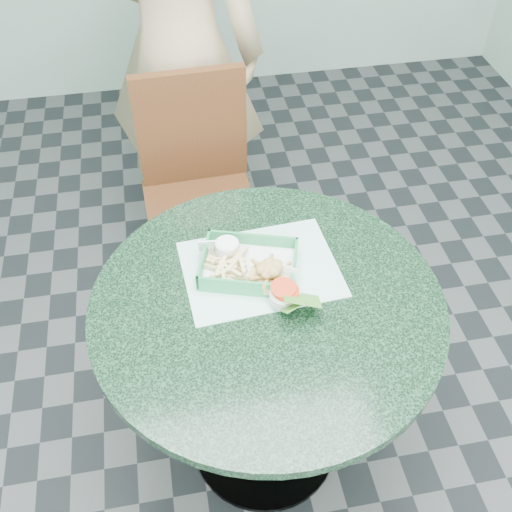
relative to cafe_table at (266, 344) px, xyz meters
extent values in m
cube|color=#303335|center=(0.00, 0.00, -0.58)|extent=(4.00, 5.00, 0.02)
cylinder|color=black|center=(0.00, 0.00, -0.57)|extent=(0.50, 0.50, 0.02)
cylinder|color=black|center=(0.00, 0.00, -0.20)|extent=(0.09, 0.09, 0.70)
cylinder|color=black|center=(0.00, 0.00, 0.15)|extent=(0.93, 0.93, 0.03)
cube|color=#543326|center=(-0.10, 0.75, -0.13)|extent=(0.41, 0.41, 0.04)
cube|color=#543326|center=(-0.10, 0.93, 0.12)|extent=(0.41, 0.04, 0.46)
cube|color=#543326|center=(-0.28, 0.57, -0.37)|extent=(0.04, 0.04, 0.43)
cube|color=#543326|center=(0.08, 0.57, -0.37)|extent=(0.04, 0.04, 0.43)
cube|color=#543326|center=(-0.28, 0.93, -0.37)|extent=(0.04, 0.04, 0.43)
cube|color=#543326|center=(0.08, 0.93, -0.37)|extent=(0.04, 0.04, 0.43)
imported|color=tan|center=(-0.11, 1.16, 0.49)|extent=(0.91, 0.76, 2.15)
cube|color=#A7E3D3|center=(0.00, 0.11, 0.17)|extent=(0.43, 0.34, 0.00)
cube|color=#288E4F|center=(-0.03, 0.11, 0.18)|extent=(0.25, 0.18, 0.01)
cube|color=white|center=(-0.03, 0.11, 0.18)|extent=(0.24, 0.17, 0.00)
cube|color=#288E4F|center=(-0.03, 0.20, 0.20)|extent=(0.25, 0.01, 0.04)
cube|color=#288E4F|center=(-0.03, 0.02, 0.20)|extent=(0.25, 0.01, 0.04)
cube|color=#288E4F|center=(0.09, 0.11, 0.20)|extent=(0.01, 0.18, 0.04)
cube|color=#288E4F|center=(-0.15, 0.11, 0.20)|extent=(0.01, 0.18, 0.04)
cylinder|color=tan|center=(0.03, 0.07, 0.20)|extent=(0.11, 0.11, 0.02)
cylinder|color=silver|center=(-0.09, 0.15, 0.22)|extent=(0.06, 0.06, 0.03)
cylinder|color=white|center=(-0.09, 0.15, 0.24)|extent=(0.06, 0.06, 0.00)
cylinder|color=silver|center=(0.08, 0.01, 0.20)|extent=(0.08, 0.08, 0.03)
torus|color=#F9F5CC|center=(0.08, 0.01, 0.22)|extent=(0.07, 0.07, 0.01)
cylinder|color=red|center=(0.08, 0.01, 0.22)|extent=(0.07, 0.07, 0.01)
camera|label=1|loc=(-0.21, -0.98, 1.38)|focal=42.00mm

